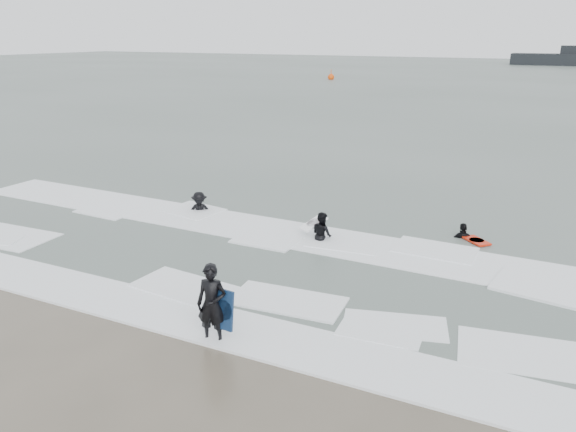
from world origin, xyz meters
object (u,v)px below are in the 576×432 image
at_px(surfer_centre, 214,341).
at_px(surfer_breaker, 200,213).
at_px(surfer_wading, 322,241).
at_px(buoy, 331,77).
at_px(surfer_right_near, 463,239).

xyz_separation_m(surfer_centre, surfer_breaker, (-6.08, 7.99, 0.00)).
bearing_deg(surfer_wading, surfer_breaker, 24.86).
bearing_deg(buoy, surfer_right_near, -63.44).
xyz_separation_m(surfer_right_near, buoy, (-31.24, 62.48, 0.42)).
xyz_separation_m(surfer_wading, surfer_breaker, (-5.68, 0.79, 0.00)).
bearing_deg(buoy, surfer_centre, -69.26).
xyz_separation_m(surfer_breaker, buoy, (-21.25, 64.19, 0.42)).
distance_m(surfer_wading, buoy, 70.34).
relative_size(surfer_wading, surfer_right_near, 0.94).
height_order(surfer_centre, surfer_breaker, surfer_centre).
distance_m(surfer_breaker, surfer_right_near, 10.13).
relative_size(surfer_breaker, surfer_right_near, 0.99).
bearing_deg(surfer_wading, buoy, -34.74).
relative_size(surfer_centre, surfer_right_near, 1.14).
bearing_deg(surfer_breaker, surfer_wading, -38.71).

